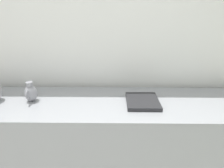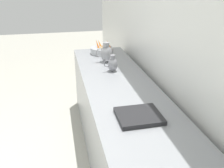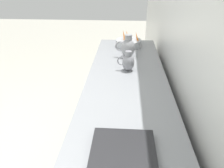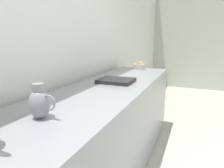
% 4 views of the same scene
% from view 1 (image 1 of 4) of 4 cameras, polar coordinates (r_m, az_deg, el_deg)
% --- Properties ---
extents(tile_wall_left, '(0.10, 7.99, 3.00)m').
position_cam_1_polar(tile_wall_left, '(2.09, 10.27, 15.46)').
color(tile_wall_left, white).
rests_on(tile_wall_left, ground_plane).
extents(prep_counter, '(0.72, 3.29, 0.90)m').
position_cam_1_polar(prep_counter, '(2.04, -4.30, -16.81)').
color(prep_counter, gray).
rests_on(prep_counter, ground_plane).
extents(metal_pitcher_short, '(0.16, 0.12, 0.19)m').
position_cam_1_polar(metal_pitcher_short, '(1.92, -23.70, -2.47)').
color(metal_pitcher_short, gray).
rests_on(metal_pitcher_short, prep_counter).
extents(counter_sink_basin, '(0.34, 0.30, 0.04)m').
position_cam_1_polar(counter_sink_basin, '(1.78, 9.34, -5.24)').
color(counter_sink_basin, '#232326').
rests_on(counter_sink_basin, prep_counter).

